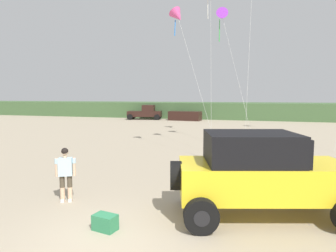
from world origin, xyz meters
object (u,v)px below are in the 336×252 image
at_px(person_watching, 66,172).
at_px(kite_green_box, 222,16).
at_px(jeep, 261,172).
at_px(distant_sedan, 185,116).
at_px(cooler_box, 105,222).
at_px(kite_blue_swept, 178,16).
at_px(distant_pickup, 146,113).

distance_m(person_watching, kite_green_box, 15.30).
height_order(jeep, distant_sedan, jeep).
distance_m(jeep, cooler_box, 4.18).
bearing_deg(kite_green_box, kite_blue_swept, -114.60).
xyz_separation_m(jeep, distant_pickup, (-14.85, 30.30, -0.26)).
distance_m(jeep, person_watching, 5.67).
bearing_deg(kite_blue_swept, distant_pickup, 115.17).
height_order(distant_pickup, distant_sedan, distant_pickup).
distance_m(distant_sedan, kite_green_box, 20.55).
bearing_deg(distant_sedan, person_watching, -78.16).
bearing_deg(cooler_box, jeep, 39.35).
relative_size(jeep, person_watching, 3.01).
distance_m(cooler_box, distant_sedan, 32.58).
height_order(cooler_box, kite_green_box, kite_green_box).
bearing_deg(distant_pickup, distant_sedan, -1.68).
bearing_deg(cooler_box, kite_blue_swept, 105.76).
height_order(person_watching, cooler_box, person_watching).
distance_m(person_watching, distant_pickup, 32.19).
distance_m(cooler_box, distant_pickup, 34.17).
relative_size(distant_sedan, kite_blue_swept, 0.52).
bearing_deg(cooler_box, distant_sedan, 110.74).
xyz_separation_m(distant_pickup, kite_green_box, (12.31, -17.91, 7.56)).
height_order(cooler_box, distant_pickup, distant_pickup).
xyz_separation_m(person_watching, distant_pickup, (-9.21, 30.84, 0.00)).
height_order(distant_sedan, kite_green_box, kite_green_box).
relative_size(person_watching, kite_green_box, 0.19).
xyz_separation_m(jeep, person_watching, (-5.64, -0.55, -0.26)).
xyz_separation_m(distant_sedan, kite_green_box, (6.70, -17.75, 7.89)).
bearing_deg(kite_blue_swept, kite_green_box, 65.40).
bearing_deg(distant_sedan, kite_green_box, -64.17).
bearing_deg(person_watching, jeep, 5.52).
bearing_deg(distant_sedan, kite_blue_swept, -72.56).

